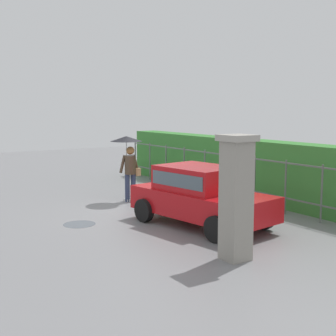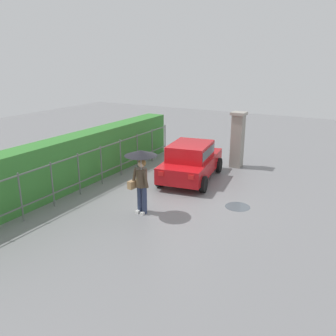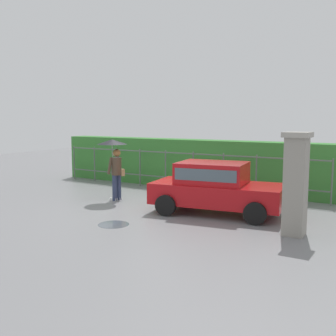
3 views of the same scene
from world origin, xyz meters
name	(u,v)px [view 1 (image 1 of 3)]	position (x,y,z in m)	size (l,w,h in m)	color
ground_plane	(146,212)	(0.00, 0.00, 0.00)	(40.00, 40.00, 0.00)	slate
car	(200,193)	(1.97, 0.43, 0.80)	(3.92, 2.31, 1.48)	#B71116
pedestrian	(128,154)	(-1.67, 0.36, 1.48)	(0.99, 0.99, 2.04)	#2D3856
gate_pillar	(236,197)	(4.47, -0.60, 1.24)	(0.60, 0.60, 2.42)	gray
fence_section	(216,172)	(-0.79, 3.13, 0.83)	(11.00, 0.05, 1.50)	#59605B
hedge_row	(235,166)	(-0.79, 3.94, 0.95)	(11.95, 0.90, 1.90)	#387F33
puddle_near	(79,224)	(0.26, -2.08, 0.00)	(0.81, 0.81, 0.00)	#4C545B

